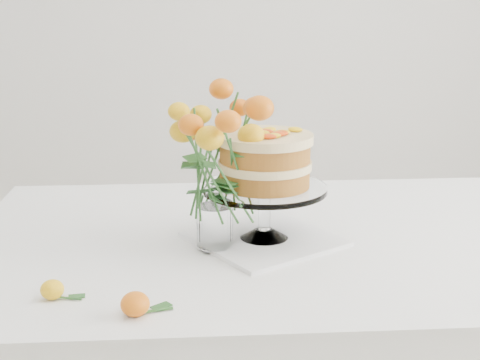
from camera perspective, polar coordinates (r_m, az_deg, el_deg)
The scene contains 8 objects.
table at distance 1.57m, azimuth 3.32°, elevation -7.54°, with size 1.43×0.93×0.76m.
napkin at distance 1.50m, azimuth 2.07°, elevation -5.06°, with size 0.28×0.28×0.01m, color white.
cake_stand at distance 1.45m, azimuth 2.13°, elevation 1.22°, with size 0.27×0.27×0.25m.
rose_vase at distance 1.39m, azimuth -2.23°, elevation 2.94°, with size 0.32×0.32×0.39m.
loose_rose_near at distance 1.27m, azimuth -15.71°, elevation -9.00°, with size 0.08×0.04×0.04m.
loose_rose_far at distance 1.18m, azimuth -8.92°, elevation -10.43°, with size 0.09×0.05×0.04m.
stray_petal_a at distance 1.43m, azimuth -0.91°, elevation -6.16°, with size 0.03×0.02×0.00m, color yellow.
stray_petal_b at distance 1.41m, azimuth 3.28°, elevation -6.65°, with size 0.03×0.02×0.00m, color yellow.
Camera 1 is at (-0.19, -1.43, 1.29)m, focal length 50.00 mm.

